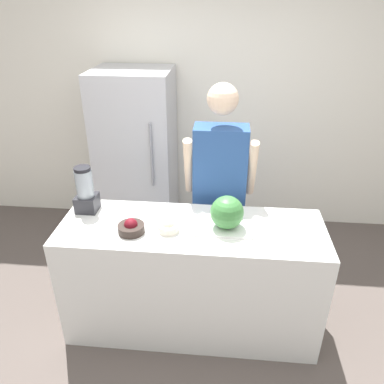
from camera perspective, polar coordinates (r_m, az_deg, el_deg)
ground_plane at (r=2.94m, az=-0.68°, el=-23.48°), size 14.00×14.00×0.00m
wall_back at (r=3.91m, az=2.26°, el=13.11°), size 8.00×0.06×2.60m
counter_island at (r=2.83m, az=-0.06°, el=-12.88°), size 1.82×0.62×0.90m
refrigerator at (r=3.79m, az=-8.32°, el=5.21°), size 0.72×0.68×1.71m
person at (r=2.99m, az=4.17°, el=0.18°), size 0.55×0.27×1.76m
cutting_board at (r=2.54m, az=4.69°, el=-5.49°), size 0.40×0.22×0.01m
watermelon at (r=2.49m, az=5.36°, el=-3.11°), size 0.22×0.22×0.22m
bowl_cherries at (r=2.52m, az=-9.26°, el=-5.34°), size 0.18×0.18×0.10m
bowl_cream at (r=2.50m, az=-3.61°, el=-5.27°), size 0.14×0.14×0.09m
blender at (r=2.78m, az=-15.92°, el=0.09°), size 0.15×0.15×0.34m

